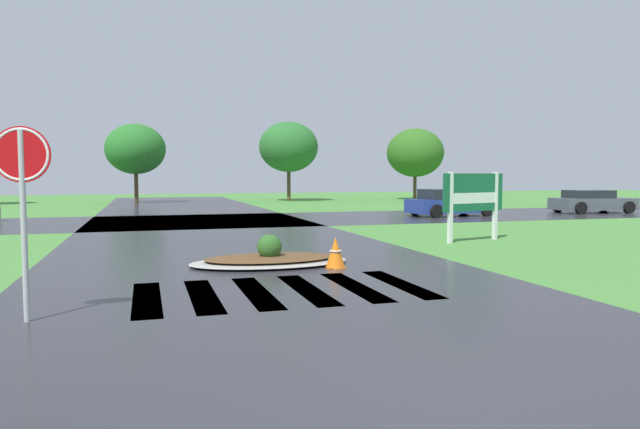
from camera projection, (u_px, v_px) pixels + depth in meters
asphalt_roadway at (242, 257)px, 14.11m from camera, size 9.27×80.00×0.01m
asphalt_cross_road at (199, 221)px, 25.40m from camera, size 90.00×8.34×0.01m
crosswalk_stripes at (282, 291)px, 10.03m from camera, size 4.95×2.88×0.01m
stop_sign at (22, 177)px, 7.78m from camera, size 0.76×0.15×2.67m
estate_billboard at (474, 196)px, 17.48m from camera, size 2.43×0.76×2.11m
median_island at (270, 259)px, 13.02m from camera, size 3.60×2.01×0.68m
car_silver_hatch at (592, 202)px, 30.87m from camera, size 4.37×2.38×1.21m
car_blue_compact at (449, 203)px, 28.40m from camera, size 4.38×2.39×1.33m
traffic_cone at (336, 253)px, 12.53m from camera, size 0.43×0.43×0.67m
background_treeline at (248, 149)px, 43.65m from camera, size 36.79×5.45×6.14m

